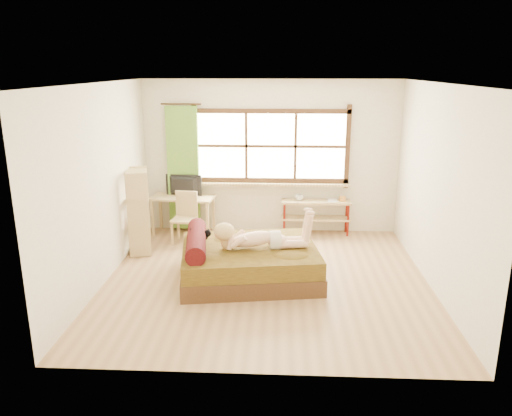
# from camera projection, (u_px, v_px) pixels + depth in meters

# --- Properties ---
(floor) EXTENTS (4.50, 4.50, 0.00)m
(floor) POSITION_uv_depth(u_px,v_px,m) (266.00, 280.00, 7.05)
(floor) COLOR #9E754C
(floor) RESTS_ON ground
(ceiling) EXTENTS (4.50, 4.50, 0.00)m
(ceiling) POSITION_uv_depth(u_px,v_px,m) (268.00, 83.00, 6.31)
(ceiling) COLOR white
(ceiling) RESTS_ON wall_back
(wall_back) EXTENTS (4.50, 0.00, 4.50)m
(wall_back) POSITION_uv_depth(u_px,v_px,m) (271.00, 157.00, 8.84)
(wall_back) COLOR silver
(wall_back) RESTS_ON floor
(wall_front) EXTENTS (4.50, 0.00, 4.50)m
(wall_front) POSITION_uv_depth(u_px,v_px,m) (260.00, 244.00, 4.52)
(wall_front) COLOR silver
(wall_front) RESTS_ON floor
(wall_left) EXTENTS (0.00, 4.50, 4.50)m
(wall_left) POSITION_uv_depth(u_px,v_px,m) (102.00, 185.00, 6.79)
(wall_left) COLOR silver
(wall_left) RESTS_ON floor
(wall_right) EXTENTS (0.00, 4.50, 4.50)m
(wall_right) POSITION_uv_depth(u_px,v_px,m) (438.00, 189.00, 6.57)
(wall_right) COLOR silver
(wall_right) RESTS_ON floor
(window) EXTENTS (2.80, 0.16, 1.46)m
(window) POSITION_uv_depth(u_px,v_px,m) (271.00, 149.00, 8.77)
(window) COLOR #FFEDBF
(window) RESTS_ON wall_back
(curtain) EXTENTS (0.55, 0.10, 2.20)m
(curtain) POSITION_uv_depth(u_px,v_px,m) (183.00, 169.00, 8.85)
(curtain) COLOR #518223
(curtain) RESTS_ON wall_back
(bed) EXTENTS (2.09, 1.78, 0.72)m
(bed) POSITION_uv_depth(u_px,v_px,m) (246.00, 261.00, 7.04)
(bed) COLOR #381B10
(bed) RESTS_ON floor
(woman) EXTENTS (1.37, 0.57, 0.57)m
(woman) POSITION_uv_depth(u_px,v_px,m) (260.00, 229.00, 6.85)
(woman) COLOR beige
(woman) RESTS_ON bed
(kitten) EXTENTS (0.30, 0.15, 0.23)m
(kitten) POSITION_uv_depth(u_px,v_px,m) (199.00, 236.00, 7.08)
(kitten) COLOR black
(kitten) RESTS_ON bed
(desk) EXTENTS (1.15, 0.64, 0.69)m
(desk) POSITION_uv_depth(u_px,v_px,m) (183.00, 202.00, 8.83)
(desk) COLOR tan
(desk) RESTS_ON floor
(monitor) EXTENTS (0.66, 0.17, 0.37)m
(monitor) POSITION_uv_depth(u_px,v_px,m) (183.00, 186.00, 8.80)
(monitor) COLOR black
(monitor) RESTS_ON desk
(chair) EXTENTS (0.43, 0.43, 0.86)m
(chair) POSITION_uv_depth(u_px,v_px,m) (185.00, 214.00, 8.50)
(chair) COLOR tan
(chair) RESTS_ON floor
(pipe_shelf) EXTENTS (1.22, 0.31, 0.69)m
(pipe_shelf) POSITION_uv_depth(u_px,v_px,m) (317.00, 210.00, 8.87)
(pipe_shelf) COLOR tan
(pipe_shelf) RESTS_ON floor
(cup) EXTENTS (0.14, 0.14, 0.11)m
(cup) POSITION_uv_depth(u_px,v_px,m) (299.00, 198.00, 8.83)
(cup) COLOR gray
(cup) RESTS_ON pipe_shelf
(book) EXTENTS (0.17, 0.23, 0.02)m
(book) POSITION_uv_depth(u_px,v_px,m) (328.00, 200.00, 8.82)
(book) COLOR gray
(book) RESTS_ON pipe_shelf
(bookshelf) EXTENTS (0.46, 0.65, 1.34)m
(bookshelf) POSITION_uv_depth(u_px,v_px,m) (139.00, 211.00, 7.96)
(bookshelf) COLOR tan
(bookshelf) RESTS_ON floor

